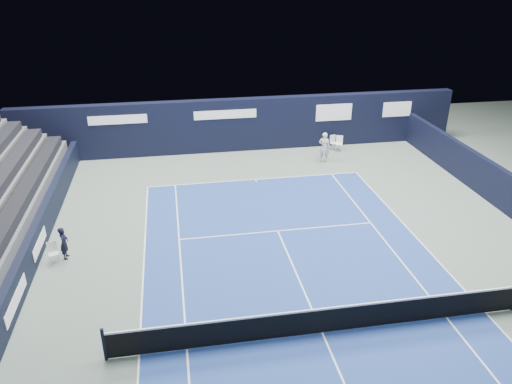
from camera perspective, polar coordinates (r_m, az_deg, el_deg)
The scene contains 11 objects.
ground at distance 17.46m, azimuth 5.63°, elevation -11.50°, with size 48.00×48.00×0.00m, color #596A5E.
court_surface at distance 15.97m, azimuth 7.57°, elevation -15.67°, with size 10.97×23.77×0.01m, color navy.
folding_chair_back_a at distance 30.31m, azimuth 8.79°, elevation 5.91°, with size 0.45×0.47×0.86m.
folding_chair_back_b at distance 30.15m, azimuth 9.49°, elevation 5.64°, with size 0.51×0.50×0.90m.
line_judge_chair at distance 20.29m, azimuth -22.21°, elevation -6.23°, with size 0.45×0.44×0.81m.
line_judge at distance 20.25m, azimuth -21.08°, elevation -5.45°, with size 0.48×0.31×1.31m, color black.
court_markings at distance 15.97m, azimuth 7.57°, elevation -15.65°, with size 11.03×23.83×0.00m.
tennis_net at distance 15.65m, azimuth 7.68°, elevation -14.26°, with size 12.90×0.10×1.10m.
back_sponsor_wall at distance 29.59m, azimuth -1.61°, elevation 7.72°, with size 26.00×0.63×3.10m.
side_barrier_left at distance 20.70m, azimuth -23.95°, elevation -5.48°, with size 0.33×22.00×1.20m.
tennis_player at distance 28.21m, azimuth 7.80°, elevation 5.12°, with size 0.73×0.93×1.70m.
Camera 1 is at (-4.07, -11.45, 10.37)m, focal length 35.00 mm.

